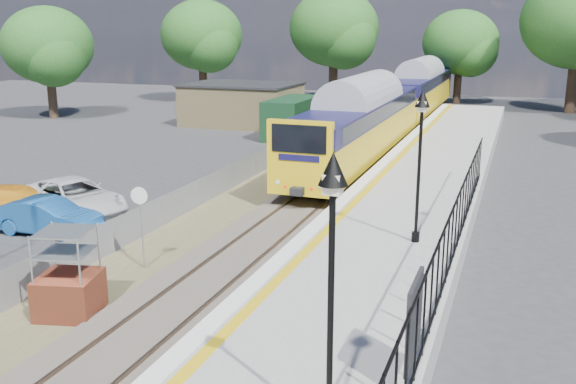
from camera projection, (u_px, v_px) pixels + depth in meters
The scene contains 16 objects.
ground at pixel (163, 325), 16.06m from camera, with size 120.00×120.00×0.00m, color #2D2D30.
track_bed at pixel (281, 216), 24.99m from camera, with size 5.90×80.00×0.29m.
platform at pixel (392, 233), 21.84m from camera, with size 5.00×70.00×0.90m, color gray.
platform_edge at pixel (334, 214), 22.40m from camera, with size 0.90×70.00×0.01m.
victorian_lamp_south at pixel (332, 231), 9.52m from camera, with size 0.44×0.44×4.60m.
victorian_lamp_north at pixel (421, 131), 18.69m from camera, with size 0.44×0.44×4.60m.
palisade_fence at pixel (444, 258), 15.47m from camera, with size 0.12×26.00×2.00m.
wire_fence at pixel (220, 183), 28.22m from camera, with size 0.06×52.00×1.20m.
outbuilding at pixel (251, 106), 47.69m from camera, with size 10.80×10.10×3.12m.
tree_line at pixel (442, 35), 52.17m from camera, with size 56.80×43.80×11.88m.
train at pixel (397, 101), 43.64m from camera, with size 2.82×40.83×3.51m.
brick_plinth at pixel (68, 275), 16.30m from camera, with size 1.76×1.76×2.34m.
speed_sign at pixel (141, 215), 19.27m from camera, with size 0.53×0.13×2.63m.
car_blue at pixel (48, 217), 22.97m from camera, with size 1.38×3.97×1.31m, color #174C8A.
car_yellow at pixel (19, 202), 25.01m from camera, with size 1.74×4.28×1.24m, color orange.
car_white at pixel (75, 197), 25.31m from camera, with size 2.37×5.14×1.43m, color silver.
Camera 1 is at (7.99, -12.76, 7.23)m, focal length 40.00 mm.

